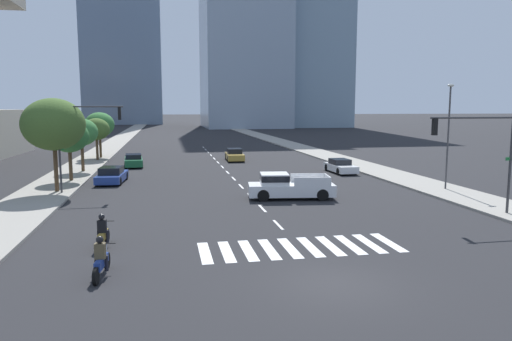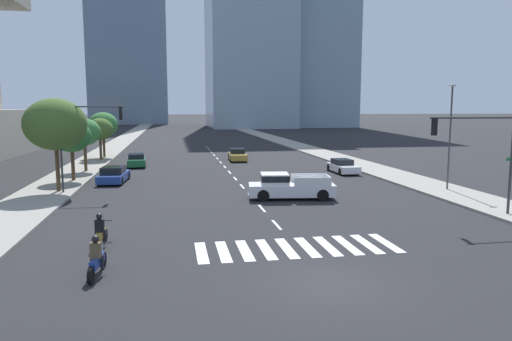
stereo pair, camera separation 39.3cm
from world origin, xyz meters
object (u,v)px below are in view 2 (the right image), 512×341
Objects in this scene: motorcycle_trailing at (97,260)px; sedan_gold_3 at (237,155)px; sedan_white_0 at (343,167)px; street_tree_nearest at (55,124)px; street_lamp_east at (450,129)px; pickup_truck at (287,186)px; street_tree_second at (71,136)px; sedan_blue_2 at (114,175)px; traffic_signal_near at (481,143)px; street_tree_fifth at (103,125)px; motorcycle_lead at (100,234)px; sedan_green_1 at (136,160)px; street_tree_fourth at (100,129)px; street_tree_third at (84,132)px; traffic_signal_far at (84,130)px.

sedan_gold_3 is (9.89, 35.53, 0.03)m from motorcycle_trailing.
street_tree_nearest reaches higher than sedan_white_0.
street_tree_nearest is at bearing 171.49° from street_lamp_east.
sedan_gold_3 is at bearing -81.77° from pickup_truck.
street_tree_nearest reaches higher than street_tree_second.
motorcycle_trailing is 36.88m from sedan_gold_3.
traffic_signal_near reaches higher than sedan_blue_2.
sedan_white_0 is 0.98× the size of sedan_gold_3.
pickup_truck is 1.11× the size of street_tree_fifth.
pickup_truck is 13.66m from sedan_white_0.
sedan_white_0 is 20.04m from sedan_blue_2.
sedan_gold_3 is at bearing -12.99° from motorcycle_lead.
sedan_blue_2 is (-1.02, -10.35, -0.01)m from sedan_green_1.
street_tree_nearest is at bearing -90.00° from street_tree_second.
motorcycle_lead is 28.43m from sedan_green_1.
pickup_truck is 1.26× the size of street_tree_fourth.
street_tree_nearest reaches higher than street_tree_third.
sedan_green_1 is at bearing -63.32° from street_tree_fifth.
sedan_gold_3 is 20.05m from street_tree_second.
street_tree_fourth is at bearing 32.46° from sedan_green_1.
street_tree_nearest is at bearing 146.83° from sedan_blue_2.
sedan_blue_2 is 0.72× the size of street_tree_nearest.
street_tree_nearest is 1.33× the size of street_tree_second.
traffic_signal_far is at bearing 167.27° from sedan_green_1.
sedan_white_0 is 0.95× the size of street_tree_fourth.
street_tree_third is at bearing -37.76° from pickup_truck.
motorcycle_lead is 0.42× the size of street_tree_fifth.
motorcycle_lead is 0.47× the size of sedan_blue_2.
sedan_white_0 is at bearing -117.36° from sedan_green_1.
pickup_truck is 22.19m from sedan_green_1.
street_lamp_east is 1.61× the size of street_tree_fourth.
street_tree_nearest is (-4.77, 13.93, 4.18)m from motorcycle_lead.
street_tree_fourth reaches higher than sedan_green_1.
street_tree_fifth reaches higher than sedan_blue_2.
pickup_truck reaches higher than motorcycle_trailing.
street_tree_third is 1.04× the size of street_tree_fourth.
street_tree_fourth reaches higher than motorcycle_trailing.
street_tree_fourth is at bearing 95.33° from traffic_signal_far.
sedan_white_0 is at bearing -37.36° from motorcycle_lead.
sedan_green_1 is 15.66m from traffic_signal_far.
motorcycle_lead is at bearing -15.74° from sedan_gold_3.
traffic_signal_near is 40.10m from street_tree_fourth.
street_lamp_east reaches higher than motorcycle_trailing.
pickup_truck is 14.96m from sedan_blue_2.
motorcycle_lead reaches higher than sedan_white_0.
motorcycle_trailing is 0.47× the size of street_tree_third.
traffic_signal_far is (-1.29, -4.66, 3.81)m from sedan_blue_2.
traffic_signal_far is 1.30× the size of street_tree_third.
traffic_signal_near reaches higher than street_tree_second.
sedan_blue_2 is 25.56m from street_lamp_east.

